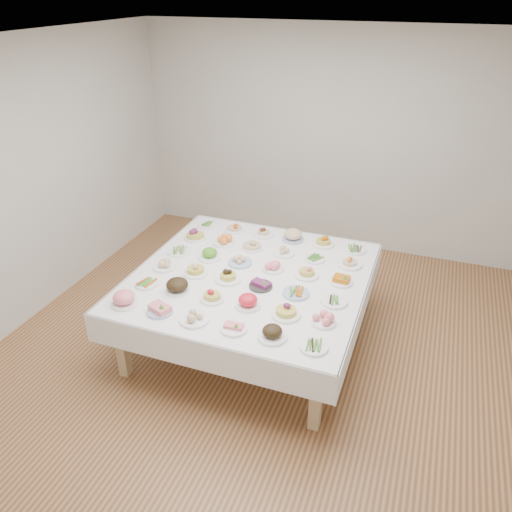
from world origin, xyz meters
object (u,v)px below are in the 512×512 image
(display_table, at_px, (251,281))
(dish_18, at_px, (179,251))
(dish_0, at_px, (124,298))
(dish_35, at_px, (355,249))

(display_table, height_order, dish_18, dish_18)
(dish_0, distance_m, dish_35, 2.36)
(display_table, relative_size, dish_18, 9.35)
(dish_18, relative_size, dish_35, 1.04)
(dish_0, relative_size, dish_18, 1.00)
(display_table, xyz_separation_m, dish_0, (-0.84, -0.84, 0.13))
(dish_0, xyz_separation_m, dish_35, (1.68, 1.66, -0.04))
(dish_18, bearing_deg, dish_35, 21.71)
(dish_0, bearing_deg, dish_35, 44.81)
(display_table, height_order, dish_0, dish_0)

